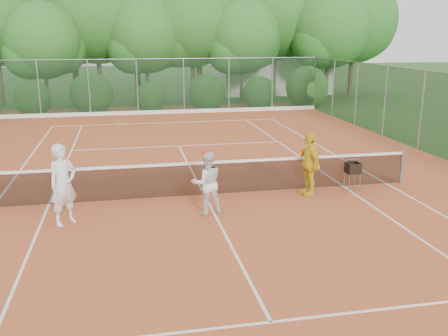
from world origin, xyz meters
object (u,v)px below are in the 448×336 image
(player_white, at_px, (63,185))
(player_yellow, at_px, (309,164))
(player_center_grp, at_px, (207,182))
(ball_hopper, at_px, (353,168))

(player_white, height_order, player_yellow, player_white)
(player_white, xyz_separation_m, player_yellow, (6.35, 0.99, -0.09))
(player_center_grp, height_order, player_yellow, player_yellow)
(player_white, height_order, ball_hopper, player_white)
(player_center_grp, xyz_separation_m, ball_hopper, (4.34, 1.03, -0.15))
(player_center_grp, bearing_deg, player_yellow, 17.60)
(ball_hopper, bearing_deg, player_yellow, -159.84)
(player_white, relative_size, ball_hopper, 2.34)
(player_center_grp, relative_size, ball_hopper, 1.97)
(player_white, bearing_deg, player_center_grp, -39.47)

